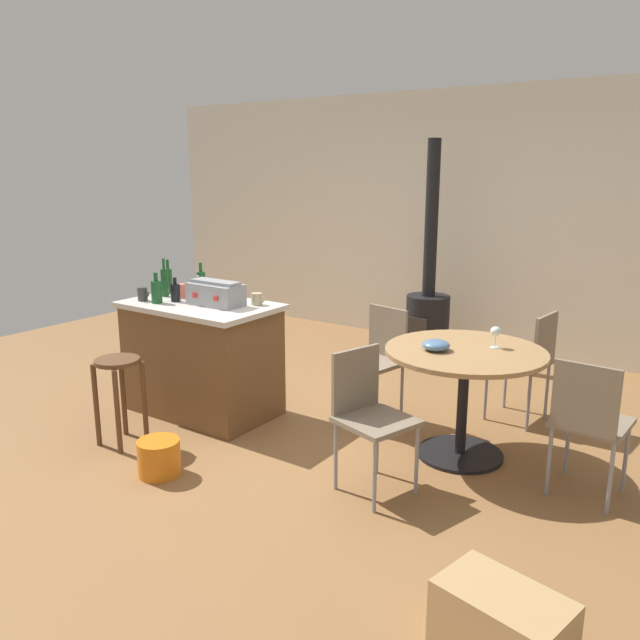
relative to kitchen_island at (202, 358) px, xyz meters
The scene contains 24 objects.
ground_plane 0.96m from the kitchen_island, ahead, with size 8.80×8.80×0.00m, color olive.
back_wall 3.30m from the kitchen_island, 74.59° to the left, with size 8.00×0.10×2.70m, color silver.
kitchen_island is the anchor object (origin of this frame).
wooden_stool 0.77m from the kitchen_island, 92.56° to the right, with size 0.31×0.31×0.62m.
dining_table 2.05m from the kitchen_island, 11.30° to the left, with size 1.05×1.05×0.75m.
folding_chair_near 1.37m from the kitchen_island, 27.48° to the left, with size 0.47×0.47×0.87m.
folding_chair_far 1.74m from the kitchen_island, 10.92° to the right, with size 0.50×0.50×0.85m.
folding_chair_left 2.83m from the kitchen_island, ahead, with size 0.43×0.43×0.85m.
folding_chair_right 2.50m from the kitchen_island, 29.90° to the left, with size 0.44×0.44×0.86m.
wood_stove 2.53m from the kitchen_island, 71.55° to the left, with size 0.44×0.45×2.17m.
toolbox 0.55m from the kitchen_island, ahead, with size 0.43×0.23×0.19m.
bottle_0 0.74m from the kitchen_island, 164.86° to the left, with size 0.06×0.06×0.28m.
bottle_1 0.62m from the kitchen_island, 132.06° to the left, with size 0.07×0.07×0.27m.
bottle_2 0.62m from the kitchen_island, 146.94° to the right, with size 0.08×0.08×0.24m.
bottle_3 0.55m from the kitchen_island, 164.03° to the right, with size 0.07×0.07×0.19m.
bottle_4 0.54m from the kitchen_island, 138.49° to the left, with size 0.07×0.07×0.19m.
bottle_5 0.70m from the kitchen_island, behind, with size 0.06×0.06×0.31m.
cup_0 0.68m from the kitchen_island, 156.62° to the right, with size 0.11×0.08×0.11m.
cup_1 0.58m from the kitchen_island, 162.60° to the left, with size 0.12×0.09×0.11m.
cup_2 0.66m from the kitchen_island, 26.64° to the left, with size 0.12×0.09×0.09m.
wine_glass 2.25m from the kitchen_island, 14.40° to the left, with size 0.07×0.07×0.14m.
serving_bowl 1.90m from the kitchen_island, ahead, with size 0.18×0.18×0.07m, color #4C7099.
cardboard_box 3.12m from the kitchen_island, 23.39° to the right, with size 0.50×0.31×0.30m, color tan.
plastic_bucket 1.13m from the kitchen_island, 60.21° to the right, with size 0.27×0.27×0.23m, color orange.
Camera 1 is at (2.63, -3.51, 1.90)m, focal length 35.62 mm.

